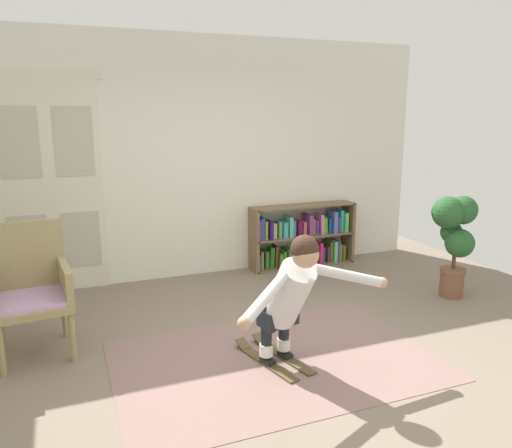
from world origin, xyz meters
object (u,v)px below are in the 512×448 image
object	(u,v)px
bookshelf	(303,238)
person_skier	(291,292)
wicker_chair	(31,287)
skis_pair	(273,357)
potted_plant	(455,231)

from	to	relation	value
bookshelf	person_skier	size ratio (longest dim) A/B	1.03
wicker_chair	skis_pair	size ratio (longest dim) A/B	1.37
wicker_chair	potted_plant	bearing A→B (deg)	-3.52
person_skier	bookshelf	bearing A→B (deg)	61.23
wicker_chair	person_skier	xyz separation A→B (m)	(1.88, -1.10, 0.07)
potted_plant	skis_pair	bearing A→B (deg)	-165.60
wicker_chair	person_skier	distance (m)	2.18
wicker_chair	skis_pair	world-z (taller)	wicker_chair
potted_plant	skis_pair	world-z (taller)	potted_plant
bookshelf	skis_pair	xyz separation A→B (m)	(-1.41, -2.25, -0.34)
wicker_chair	person_skier	bearing A→B (deg)	-30.36
potted_plant	person_skier	size ratio (longest dim) A/B	0.81
potted_plant	person_skier	xyz separation A→B (m)	(-2.38, -0.84, -0.09)
bookshelf	potted_plant	distance (m)	1.96
bookshelf	potted_plant	bearing A→B (deg)	-57.88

